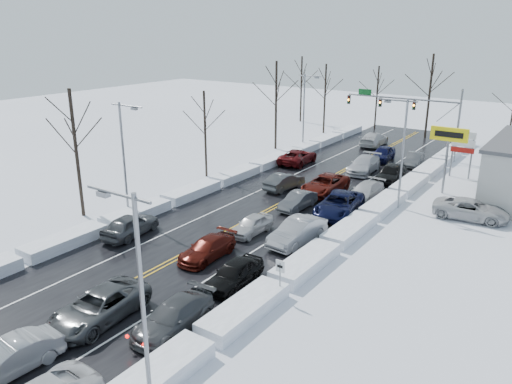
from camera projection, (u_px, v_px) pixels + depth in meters
The scene contains 40 objects.
ground at pixel (244, 223), 38.24m from camera, with size 160.00×160.00×0.00m, color silver.
road_surface at pixel (259, 215), 39.80m from camera, with size 14.00×84.00×0.01m, color black.
snow_bank_left at pixel (188, 197), 43.90m from camera, with size 1.82×72.00×0.79m, color white.
snow_bank_right at pixel (347, 237), 35.71m from camera, with size 1.82×72.00×0.79m, color white.
traffic_signal_mast at pixel (413, 108), 56.51m from camera, with size 13.28×0.39×8.00m.
tires_plus_sign at pixel (449, 139), 43.49m from camera, with size 3.20×0.34×6.00m.
used_vehicles_sign at pixel (463, 145), 48.71m from camera, with size 2.20×0.22×4.65m.
speed_limit_sign at pixel (280, 272), 27.06m from camera, with size 0.55×0.09×2.35m.
streetlight_se at pixel (138, 288), 18.04m from camera, with size 3.20×0.25×9.00m.
streetlight_ne at pixel (401, 145), 39.90m from camera, with size 3.20×0.25×9.00m.
streetlight_sw at pixel (125, 151), 37.92m from camera, with size 3.20×0.25×9.00m.
streetlight_nw at pixel (305, 105), 59.78m from camera, with size 3.20×0.25×9.00m.
tree_left_b at pixel (74, 129), 37.56m from camera, with size 4.00×4.00×10.00m.
tree_left_c at pixel (205, 117), 48.28m from camera, with size 3.40×3.40×8.50m.
tree_left_d at pixel (276, 88), 59.14m from camera, with size 4.20×4.20×10.50m.
tree_left_e at pixel (325, 85), 68.52m from camera, with size 3.80×3.80×9.50m.
tree_far_a at pixel (302, 76), 76.97m from camera, with size 4.00×4.00×10.00m.
tree_far_b at pixel (378, 85), 71.50m from camera, with size 3.60×3.60×9.00m.
tree_far_c at pixel (431, 80), 65.19m from camera, with size 4.40×4.40×11.00m.
queued_car_1 at pixel (12, 373), 21.66m from camera, with size 1.58×4.52×1.49m, color gray.
queued_car_2 at pixel (101, 320), 25.62m from camera, with size 2.61×5.65×1.57m, color #434648.
queued_car_3 at pixel (208, 258), 32.45m from camera, with size 1.87×4.61×1.34m, color #430E09.
queued_car_4 at pixel (252, 233), 36.30m from camera, with size 1.60×3.97×1.35m, color silver.
queued_car_5 at pixel (297, 209), 41.18m from camera, with size 1.47×4.21×1.39m, color #46484C.
queued_car_6 at pixel (325, 193), 45.12m from camera, with size 2.69×5.84×1.62m, color #4B100A.
queued_car_7 at pixel (363, 172), 51.50m from camera, with size 2.30×5.65×1.64m, color #AFB1B7.
queued_car_8 at pixel (382, 161), 55.98m from camera, with size 1.88×4.67×1.59m, color black.
queued_car_11 at pixel (174, 329), 24.83m from camera, with size 2.02×4.96×1.44m, color #3D3F42.
queued_car_12 at pixel (234, 285), 29.06m from camera, with size 1.77×4.40×1.50m, color black.
queued_car_13 at pixel (297, 243), 34.70m from camera, with size 1.80×5.16×1.70m, color gray.
queued_car_14 at pixel (339, 214), 40.04m from camera, with size 2.81×6.09×1.69m, color black.
queued_car_15 at pixel (365, 198), 43.70m from camera, with size 1.94×4.78×1.39m, color #B9B9BB.
queued_car_16 at pixel (390, 181), 48.44m from camera, with size 2.03×5.05×1.72m, color black.
queued_car_17 at pixel (414, 166), 53.96m from camera, with size 1.49×4.26×1.40m, color #424548.
oncoming_car_0 at pixel (284, 189), 46.17m from camera, with size 1.59×4.56×1.50m, color #3A3D3F.
oncoming_car_1 at pixel (298, 164), 54.77m from camera, with size 2.63×5.70×1.58m, color #4A090C.
oncoming_car_2 at pixel (373, 146), 63.02m from camera, with size 2.35×5.77×1.68m, color silver.
oncoming_car_3 at pixel (131, 236), 35.91m from camera, with size 1.92×4.76×1.62m, color #44464A.
parked_car_0 at pixel (470, 219), 39.03m from camera, with size 2.60×5.65×1.57m, color #BABABC.
parked_car_2 at pixel (507, 184), 47.78m from camera, with size 1.73×4.29×1.46m, color silver.
Camera 1 is at (20.93, -28.74, 14.32)m, focal length 35.00 mm.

